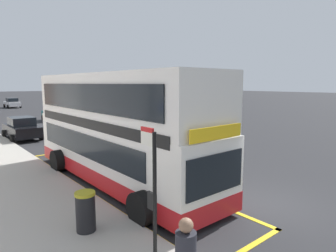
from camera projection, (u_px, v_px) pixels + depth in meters
name	position (u px, v px, depth m)	size (l,w,h in m)	color
ground_plane	(20.00, 118.00, 33.80)	(260.00, 260.00, 0.00)	#28282B
double_decker_bus	(116.00, 132.00, 11.80)	(3.25, 10.61, 4.40)	white
bus_bay_markings	(115.00, 181.00, 12.11)	(2.96, 13.17, 0.01)	gold
bus_stop_sign	(153.00, 184.00, 6.35)	(0.09, 0.51, 2.93)	black
parked_car_black_ahead	(22.00, 128.00, 21.15)	(2.09, 4.20, 1.62)	black
parked_car_white_across	(12.00, 103.00, 48.58)	(2.09, 4.20, 1.62)	silver
parked_car_teal_distant	(56.00, 113.00, 31.60)	(2.09, 4.20, 1.62)	#196066
litter_bin	(86.00, 211.00, 7.67)	(0.53, 0.53, 1.07)	black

